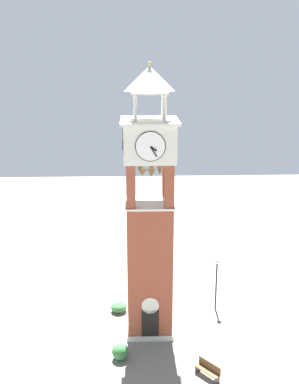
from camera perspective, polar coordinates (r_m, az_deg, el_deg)
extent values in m
plane|color=gray|center=(33.38, 0.00, -15.99)|extent=(80.00, 80.00, 0.00)
cube|color=brown|center=(31.20, 0.00, -9.13)|extent=(2.83, 2.83, 8.85)
cube|color=silver|center=(33.28, 0.00, -15.73)|extent=(3.03, 3.03, 0.35)
cube|color=black|center=(31.55, 0.10, -15.64)|extent=(1.10, 0.04, 2.20)
cylinder|color=silver|center=(30.83, 0.10, -13.44)|extent=(1.10, 0.04, 1.10)
cube|color=brown|center=(28.03, -2.24, 0.56)|extent=(0.56, 0.56, 2.77)
cube|color=brown|center=(28.11, 2.40, 0.60)|extent=(0.56, 0.56, 2.77)
cube|color=brown|center=(30.22, -2.23, 1.76)|extent=(0.56, 0.56, 2.77)
cube|color=brown|center=(30.29, 2.07, 1.80)|extent=(0.56, 0.56, 2.77)
cube|color=silver|center=(29.52, 0.00, -1.28)|extent=(2.99, 2.99, 0.12)
cone|color=brown|center=(29.05, 1.24, 2.60)|extent=(0.50, 0.50, 0.54)
cone|color=brown|center=(29.56, 0.25, 2.85)|extent=(0.44, 0.44, 0.41)
cone|color=brown|center=(29.24, -1.11, 2.69)|extent=(0.39, 0.39, 0.46)
cone|color=brown|center=(28.50, -0.85, 2.32)|extent=(0.59, 0.59, 0.37)
cone|color=brown|center=(28.35, 0.22, 2.24)|extent=(0.51, 0.51, 0.49)
cube|color=silver|center=(28.57, 0.00, 6.07)|extent=(3.07, 3.07, 2.27)
cylinder|color=white|center=(27.04, 0.12, 5.46)|extent=(1.72, 0.05, 1.72)
torus|color=black|center=(27.04, 0.12, 5.46)|extent=(1.75, 0.06, 1.75)
cube|color=black|center=(27.01, 0.49, 5.18)|extent=(0.40, 0.03, 0.33)
cube|color=black|center=(27.05, 0.50, 4.83)|extent=(0.41, 0.03, 0.62)
cylinder|color=white|center=(30.10, -0.11, 6.62)|extent=(1.72, 0.05, 1.72)
torus|color=black|center=(30.10, -0.11, 6.62)|extent=(1.75, 0.06, 1.75)
cube|color=black|center=(30.18, 0.22, 6.41)|extent=(0.40, 0.03, 0.33)
cube|color=black|center=(30.21, 0.23, 6.10)|extent=(0.41, 0.03, 0.62)
cylinder|color=white|center=(28.55, -3.14, 6.04)|extent=(0.05, 1.72, 1.72)
torus|color=black|center=(28.55, -3.14, 6.04)|extent=(0.06, 1.75, 1.75)
cube|color=black|center=(28.75, -3.25, 5.86)|extent=(0.03, 0.40, 0.33)
cube|color=black|center=(28.79, -3.24, 5.53)|extent=(0.03, 0.41, 0.62)
cylinder|color=white|center=(28.66, 3.13, 6.09)|extent=(0.05, 1.72, 1.72)
torus|color=black|center=(28.66, 3.13, 6.09)|extent=(0.06, 1.75, 1.75)
cube|color=black|center=(28.86, 3.21, 5.90)|extent=(0.03, 0.40, 0.33)
cube|color=black|center=(28.90, 3.21, 5.58)|extent=(0.03, 0.41, 0.62)
cube|color=silver|center=(28.37, 0.00, 8.48)|extent=(3.43, 3.43, 0.16)
cylinder|color=silver|center=(27.40, -1.73, 9.95)|extent=(0.22, 0.22, 1.52)
cylinder|color=silver|center=(27.46, 1.85, 9.96)|extent=(0.22, 0.22, 1.52)
cylinder|color=silver|center=(29.08, -1.75, 10.34)|extent=(0.22, 0.22, 1.52)
cylinder|color=silver|center=(29.14, 1.63, 10.36)|extent=(0.22, 0.22, 1.52)
cube|color=silver|center=(28.18, 0.00, 11.82)|extent=(2.13, 2.13, 0.12)
pyramid|color=silver|center=(28.12, 0.00, 13.40)|extent=(2.13, 2.13, 1.44)
sphere|color=#B79338|center=(28.08, 0.00, 15.11)|extent=(0.24, 0.24, 0.24)
cube|color=brown|center=(29.21, 6.92, -20.45)|extent=(1.38, 1.50, 0.06)
cube|color=brown|center=(29.16, 7.20, -19.85)|extent=(1.08, 1.25, 0.44)
cube|color=#2D2D33|center=(29.00, 8.06, -21.41)|extent=(0.35, 0.32, 0.42)
cube|color=#2D2D33|center=(29.72, 5.79, -20.24)|extent=(0.35, 0.32, 0.42)
cylinder|color=black|center=(34.99, 7.96, -11.12)|extent=(0.12, 0.12, 3.58)
sphere|color=silver|center=(34.12, 8.10, -8.20)|extent=(0.36, 0.36, 0.36)
cylinder|color=#4C4C51|center=(37.43, -0.59, -11.38)|extent=(0.52, 0.52, 0.80)
ellipsoid|color=#336638|center=(30.42, -3.50, -18.50)|extent=(1.02, 1.02, 1.03)
ellipsoid|color=#336638|center=(35.11, -3.68, -13.55)|extent=(1.14, 1.14, 0.71)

